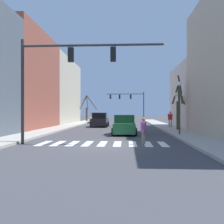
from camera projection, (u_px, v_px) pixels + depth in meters
ground_plane at (102, 145)px, 15.12m from camera, size 240.00×240.00×0.00m
sidewalk_right at (211, 144)px, 14.76m from camera, size 2.41×90.00×0.15m
building_row_left at (24, 84)px, 30.02m from camera, size 6.00×40.36×10.58m
crosswalk_stripes at (102, 144)px, 15.70m from camera, size 7.65×2.60×0.01m
traffic_signal_near at (65, 66)px, 15.40m from camera, size 8.40×0.28×6.22m
traffic_signal_far at (129, 99)px, 51.72m from camera, size 7.39×0.28×5.81m
street_lamp_right_corner at (180, 97)px, 20.55m from camera, size 0.95×0.36×4.15m
car_parked_left_mid at (124, 125)px, 21.89m from camera, size 2.00×4.14×1.66m
car_parked_left_far at (100, 117)px, 52.08m from camera, size 2.01×4.66×1.61m
car_parked_right_mid at (97, 118)px, 45.08m from camera, size 2.17×4.74×1.77m
car_driving_toward_lane at (100, 120)px, 33.11m from camera, size 2.12×4.54×1.79m
pedestrian_near_right_corner at (143, 128)px, 15.45m from camera, size 0.39×0.64×1.58m
pedestrian_waiting_at_curb at (170, 118)px, 29.61m from camera, size 0.71×0.46×1.79m
street_tree_left_mid at (179, 105)px, 25.94m from camera, size 1.69×2.60×5.37m
street_tree_left_near at (87, 108)px, 50.24m from camera, size 3.36×2.77×4.97m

